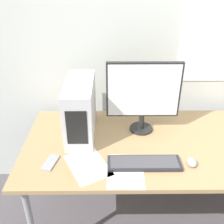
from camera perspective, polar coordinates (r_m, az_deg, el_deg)
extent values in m
cube|color=silver|center=(2.16, 16.54, 15.52)|extent=(8.00, 0.06, 2.70)
cube|color=tan|center=(1.90, 18.46, -6.50)|extent=(2.38, 0.87, 0.03)
cylinder|color=#99999E|center=(2.37, -12.75, -9.28)|extent=(0.04, 0.04, 0.75)
cube|color=silver|center=(1.80, -6.86, 0.70)|extent=(0.18, 0.48, 0.39)
cube|color=black|center=(1.59, -7.68, -3.49)|extent=(0.13, 0.00, 0.23)
cylinder|color=black|center=(1.93, 6.33, -3.59)|extent=(0.17, 0.17, 0.02)
cylinder|color=black|center=(1.89, 6.44, -1.91)|extent=(0.04, 0.04, 0.12)
cube|color=black|center=(1.78, 6.87, 4.77)|extent=(0.50, 0.03, 0.39)
cube|color=white|center=(1.77, 6.93, 4.55)|extent=(0.48, 0.00, 0.37)
cube|color=#28282D|center=(1.62, 6.99, -11.00)|extent=(0.44, 0.14, 0.02)
cube|color=#47474C|center=(1.61, 7.01, -10.69)|extent=(0.41, 0.12, 0.00)
ellipsoid|color=#B2B2B7|center=(1.67, 16.96, -10.41)|extent=(0.06, 0.08, 0.04)
cube|color=#99999E|center=(1.66, -13.28, -10.65)|extent=(0.10, 0.16, 0.01)
cube|color=white|center=(1.61, -5.26, -11.47)|extent=(0.32, 0.36, 0.00)
cube|color=white|center=(1.57, 2.95, -12.67)|extent=(0.22, 0.30, 0.00)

